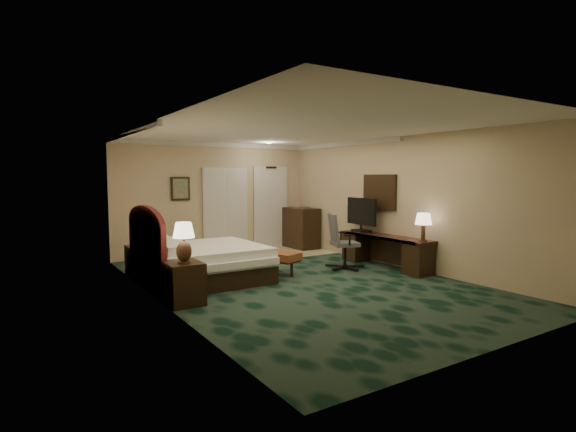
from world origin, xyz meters
TOP-DOWN VIEW (x-y plane):
  - floor at (0.00, 0.00)m, footprint 5.00×7.50m
  - ceiling at (0.00, 0.00)m, footprint 5.00×7.50m
  - wall_back at (0.00, 3.75)m, footprint 5.00×0.00m
  - wall_front at (0.00, -3.75)m, footprint 5.00×0.00m
  - wall_left at (-2.50, 0.00)m, footprint 0.00×7.50m
  - wall_right at (2.50, 0.00)m, footprint 0.00×7.50m
  - crown_molding at (0.00, 0.00)m, footprint 5.00×7.50m
  - tile_patch at (0.90, 2.90)m, footprint 3.20×1.70m
  - headboard at (-2.44, 1.00)m, footprint 0.12×2.00m
  - entry_door at (1.55, 3.72)m, footprint 1.02×0.06m
  - closet_doors at (0.25, 3.71)m, footprint 1.20×0.06m
  - wall_art at (-0.90, 3.71)m, footprint 0.45×0.06m
  - wall_mirror at (2.46, 0.60)m, footprint 0.05×0.95m
  - bed at (-1.40, 1.02)m, footprint 2.00×1.85m
  - nightstand_near at (-2.23, -0.23)m, footprint 0.50×0.57m
  - nightstand_far at (-2.26, 2.20)m, footprint 0.45×0.51m
  - lamp_near at (-2.24, -0.29)m, footprint 0.33×0.33m
  - lamp_far at (-2.27, 2.14)m, footprint 0.35×0.35m
  - bed_bench at (-0.08, 0.98)m, footprint 0.86×1.36m
  - desk at (2.23, 0.18)m, footprint 0.49×2.29m
  - tv at (2.23, 0.91)m, footprint 0.16×0.97m
  - desk_lamp at (2.22, -0.83)m, footprint 0.35×0.35m
  - desk_chair at (1.42, 0.48)m, footprint 0.83×0.81m
  - minibar at (2.17, 3.20)m, footprint 0.56×1.00m

SIDE VIEW (x-z plane):
  - floor at x=0.00m, z-range 0.00..0.00m
  - tile_patch at x=0.90m, z-range 0.00..0.01m
  - bed_bench at x=-0.08m, z-range 0.00..0.44m
  - nightstand_far at x=-2.26m, z-range 0.00..0.56m
  - nightstand_near at x=-2.23m, z-range 0.00..0.62m
  - bed at x=-1.40m, z-range 0.00..0.63m
  - desk at x=2.23m, z-range 0.00..0.66m
  - minibar at x=2.17m, z-range 0.00..1.06m
  - desk_chair at x=1.42m, z-range 0.00..1.13m
  - headboard at x=-2.44m, z-range 0.00..1.40m
  - lamp_far at x=-2.27m, z-range 0.56..1.15m
  - lamp_near at x=-2.24m, z-range 0.62..1.22m
  - desk_lamp at x=2.22m, z-range 0.66..1.21m
  - tv at x=2.23m, z-range 0.66..1.41m
  - entry_door at x=1.55m, z-range -0.04..2.14m
  - closet_doors at x=0.25m, z-range 0.00..2.10m
  - wall_back at x=0.00m, z-range 0.00..2.70m
  - wall_front at x=0.00m, z-range 0.00..2.70m
  - wall_left at x=-2.50m, z-range 0.00..2.70m
  - wall_right at x=2.50m, z-range 0.00..2.70m
  - wall_mirror at x=2.46m, z-range 1.18..1.93m
  - wall_art at x=-0.90m, z-range 1.33..1.88m
  - crown_molding at x=0.00m, z-range 2.60..2.70m
  - ceiling at x=0.00m, z-range 2.70..2.70m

